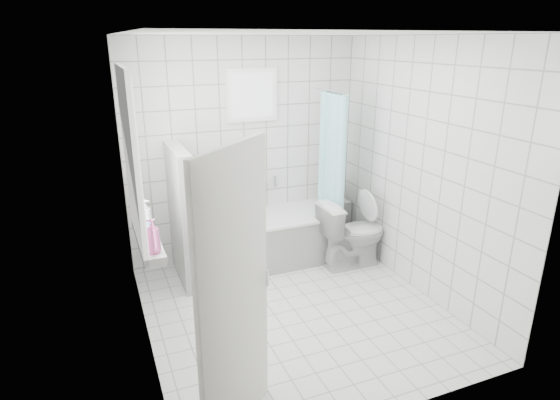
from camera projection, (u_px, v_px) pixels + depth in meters
name	position (u px, v px, depth m)	size (l,w,h in m)	color
ground	(294.00, 310.00, 4.66)	(3.00, 3.00, 0.00)	white
ceiling	(297.00, 33.00, 3.82)	(3.00, 3.00, 0.00)	white
wall_back	(244.00, 151.00, 5.55)	(2.80, 0.02, 2.60)	white
wall_front	(393.00, 251.00, 2.93)	(2.80, 0.02, 2.60)	white
wall_left	(136.00, 205.00, 3.74)	(0.02, 3.00, 2.60)	white
wall_right	(422.00, 170.00, 4.74)	(0.02, 3.00, 2.60)	white
window_left	(134.00, 160.00, 3.92)	(0.01, 0.90, 1.40)	white
window_back	(253.00, 95.00, 5.34)	(0.50, 0.01, 0.50)	white
window_sill	(148.00, 240.00, 4.18)	(0.18, 1.02, 0.08)	white
door	(235.00, 301.00, 2.94)	(0.04, 0.80, 2.00)	silver
bathtub	(263.00, 240.00, 5.58)	(1.76, 0.77, 0.58)	white
partition_wall	(182.00, 216.00, 5.05)	(0.15, 0.85, 1.50)	white
tiled_ledge	(333.00, 221.00, 6.20)	(0.40, 0.24, 0.55)	white
toilet	(353.00, 234.00, 5.47)	(0.45, 0.79, 0.81)	silver
curtain_rod	(330.00, 91.00, 5.30)	(0.02, 0.02, 0.80)	silver
shower_curtain	(332.00, 170.00, 5.47)	(0.14, 0.48, 1.78)	#4EE1E5
tub_faucet	(260.00, 186.00, 5.73)	(0.18, 0.06, 0.06)	silver
sill_bottles	(149.00, 226.00, 4.05)	(0.16, 0.77, 0.30)	#389DFF
ledge_bottles	(336.00, 193.00, 6.04)	(0.18, 0.17, 0.27)	#18953D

